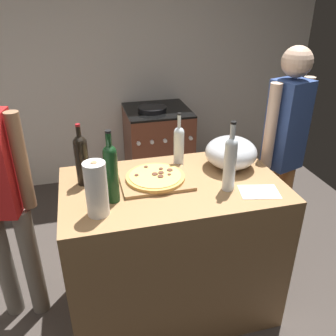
{
  "coord_description": "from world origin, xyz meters",
  "views": [
    {
      "loc": [
        -0.4,
        -1.06,
        1.93
      ],
      "look_at": [
        0.06,
        0.74,
        0.98
      ],
      "focal_mm": 37.79,
      "sensor_mm": 36.0,
      "label": 1
    }
  ],
  "objects_px": {
    "mixing_bowl": "(231,153)",
    "wine_bottle_amber": "(179,144)",
    "person_in_red": "(283,149)",
    "pizza": "(155,177)",
    "wine_bottle_clear": "(82,158)",
    "stove": "(158,149)",
    "wine_bottle_dark": "(111,171)",
    "paper_towel_roll": "(96,189)",
    "wine_bottle_green": "(230,161)",
    "person_in_stripes": "(1,194)"
  },
  "relations": [
    {
      "from": "wine_bottle_dark",
      "to": "person_in_stripes",
      "type": "xyz_separation_m",
      "value": [
        -0.6,
        0.28,
        -0.21
      ]
    },
    {
      "from": "paper_towel_roll",
      "to": "pizza",
      "type": "bearing_deg",
      "value": 36.07
    },
    {
      "from": "wine_bottle_dark",
      "to": "person_in_stripes",
      "type": "height_order",
      "value": "person_in_stripes"
    },
    {
      "from": "person_in_stripes",
      "to": "pizza",
      "type": "bearing_deg",
      "value": -8.77
    },
    {
      "from": "stove",
      "to": "wine_bottle_dark",
      "type": "bearing_deg",
      "value": -110.16
    },
    {
      "from": "paper_towel_roll",
      "to": "wine_bottle_amber",
      "type": "xyz_separation_m",
      "value": [
        0.53,
        0.43,
        -0.0
      ]
    },
    {
      "from": "wine_bottle_amber",
      "to": "person_in_stripes",
      "type": "distance_m",
      "value": 1.06
    },
    {
      "from": "wine_bottle_dark",
      "to": "wine_bottle_clear",
      "type": "distance_m",
      "value": 0.26
    },
    {
      "from": "pizza",
      "to": "wine_bottle_dark",
      "type": "bearing_deg",
      "value": -150.87
    },
    {
      "from": "wine_bottle_dark",
      "to": "paper_towel_roll",
      "type": "bearing_deg",
      "value": -128.55
    },
    {
      "from": "wine_bottle_amber",
      "to": "pizza",
      "type": "bearing_deg",
      "value": -136.6
    },
    {
      "from": "paper_towel_roll",
      "to": "person_in_red",
      "type": "relative_size",
      "value": 0.18
    },
    {
      "from": "pizza",
      "to": "person_in_red",
      "type": "distance_m",
      "value": 0.99
    },
    {
      "from": "person_in_stripes",
      "to": "stove",
      "type": "bearing_deg",
      "value": 48.96
    },
    {
      "from": "pizza",
      "to": "wine_bottle_green",
      "type": "xyz_separation_m",
      "value": [
        0.37,
        -0.18,
        0.14
      ]
    },
    {
      "from": "wine_bottle_amber",
      "to": "person_in_stripes",
      "type": "relative_size",
      "value": 0.21
    },
    {
      "from": "wine_bottle_green",
      "to": "wine_bottle_amber",
      "type": "distance_m",
      "value": 0.41
    },
    {
      "from": "paper_towel_roll",
      "to": "wine_bottle_amber",
      "type": "distance_m",
      "value": 0.68
    },
    {
      "from": "wine_bottle_dark",
      "to": "wine_bottle_green",
      "type": "height_order",
      "value": "wine_bottle_green"
    },
    {
      "from": "wine_bottle_dark",
      "to": "person_in_red",
      "type": "distance_m",
      "value": 1.29
    },
    {
      "from": "wine_bottle_dark",
      "to": "person_in_stripes",
      "type": "relative_size",
      "value": 0.25
    },
    {
      "from": "pizza",
      "to": "stove",
      "type": "bearing_deg",
      "value": 76.88
    },
    {
      "from": "person_in_red",
      "to": "wine_bottle_clear",
      "type": "bearing_deg",
      "value": -173.58
    },
    {
      "from": "mixing_bowl",
      "to": "wine_bottle_green",
      "type": "relative_size",
      "value": 0.8
    },
    {
      "from": "stove",
      "to": "person_in_red",
      "type": "bearing_deg",
      "value": -65.01
    },
    {
      "from": "mixing_bowl",
      "to": "wine_bottle_amber",
      "type": "bearing_deg",
      "value": 160.33
    },
    {
      "from": "wine_bottle_green",
      "to": "stove",
      "type": "height_order",
      "value": "wine_bottle_green"
    },
    {
      "from": "paper_towel_roll",
      "to": "person_in_red",
      "type": "height_order",
      "value": "person_in_red"
    },
    {
      "from": "mixing_bowl",
      "to": "wine_bottle_clear",
      "type": "xyz_separation_m",
      "value": [
        -0.89,
        0.01,
        0.06
      ]
    },
    {
      "from": "person_in_stripes",
      "to": "person_in_red",
      "type": "distance_m",
      "value": 1.82
    },
    {
      "from": "wine_bottle_dark",
      "to": "stove",
      "type": "bearing_deg",
      "value": 69.84
    },
    {
      "from": "paper_towel_roll",
      "to": "stove",
      "type": "height_order",
      "value": "paper_towel_roll"
    },
    {
      "from": "person_in_red",
      "to": "wine_bottle_amber",
      "type": "bearing_deg",
      "value": -175.97
    },
    {
      "from": "mixing_bowl",
      "to": "person_in_red",
      "type": "bearing_deg",
      "value": 19.11
    },
    {
      "from": "stove",
      "to": "person_in_stripes",
      "type": "relative_size",
      "value": 0.58
    },
    {
      "from": "pizza",
      "to": "person_in_red",
      "type": "height_order",
      "value": "person_in_red"
    },
    {
      "from": "wine_bottle_clear",
      "to": "stove",
      "type": "xyz_separation_m",
      "value": [
        0.75,
        1.45,
        -0.65
      ]
    },
    {
      "from": "paper_towel_roll",
      "to": "wine_bottle_dark",
      "type": "height_order",
      "value": "wine_bottle_dark"
    },
    {
      "from": "wine_bottle_green",
      "to": "wine_bottle_clear",
      "type": "bearing_deg",
      "value": 161.09
    },
    {
      "from": "mixing_bowl",
      "to": "wine_bottle_amber",
      "type": "xyz_separation_m",
      "value": [
        -0.3,
        0.11,
        0.04
      ]
    },
    {
      "from": "wine_bottle_dark",
      "to": "wine_bottle_green",
      "type": "bearing_deg",
      "value": -3.5
    },
    {
      "from": "wine_bottle_clear",
      "to": "stove",
      "type": "distance_m",
      "value": 1.76
    },
    {
      "from": "mixing_bowl",
      "to": "person_in_red",
      "type": "relative_size",
      "value": 0.2
    },
    {
      "from": "mixing_bowl",
      "to": "stove",
      "type": "bearing_deg",
      "value": 95.32
    },
    {
      "from": "wine_bottle_dark",
      "to": "person_in_red",
      "type": "relative_size",
      "value": 0.24
    },
    {
      "from": "paper_towel_roll",
      "to": "wine_bottle_amber",
      "type": "height_order",
      "value": "wine_bottle_amber"
    },
    {
      "from": "mixing_bowl",
      "to": "person_in_red",
      "type": "height_order",
      "value": "person_in_red"
    },
    {
      "from": "mixing_bowl",
      "to": "paper_towel_roll",
      "type": "distance_m",
      "value": 0.9
    },
    {
      "from": "wine_bottle_dark",
      "to": "wine_bottle_clear",
      "type": "height_order",
      "value": "wine_bottle_dark"
    },
    {
      "from": "mixing_bowl",
      "to": "stove",
      "type": "distance_m",
      "value": 1.58
    }
  ]
}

